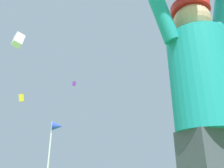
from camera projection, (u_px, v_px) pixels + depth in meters
kite_flyer_person at (206, 109)px, 1.17m from camera, size 0.81×0.40×1.92m
distant_kite_white_low_right at (18, 40)px, 20.13m from camera, size 1.12×1.34×1.48m
distant_kite_purple_mid_left at (74, 83)px, 36.41m from camera, size 0.63×0.62×0.74m
distant_kite_yellow_low_left at (21, 98)px, 33.90m from camera, size 0.98×0.99×1.33m
marker_flag at (56, 131)px, 5.83m from camera, size 0.30×0.24×1.82m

